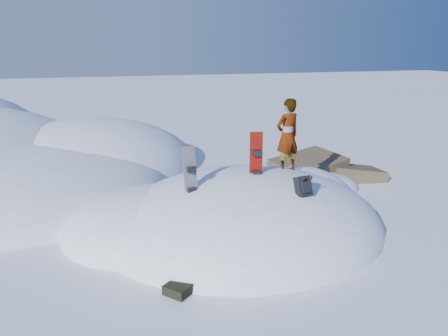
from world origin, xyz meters
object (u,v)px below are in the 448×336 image
object	(u,v)px
snowboard_dark	(191,182)
backpack	(303,186)
person	(287,136)
snowboard_red	(256,166)

from	to	relation	value
snowboard_dark	backpack	bearing A→B (deg)	-27.49
snowboard_dark	backpack	distance (m)	2.49
snowboard_dark	person	size ratio (longest dim) A/B	0.84
person	backpack	bearing A→B (deg)	62.09
snowboard_red	person	size ratio (longest dim) A/B	0.88
snowboard_dark	snowboard_red	bearing A→B (deg)	4.69
snowboard_red	snowboard_dark	size ratio (longest dim) A/B	1.05
snowboard_dark	person	bearing A→B (deg)	11.22
backpack	snowboard_dark	bearing A→B (deg)	150.87
snowboard_red	snowboard_dark	bearing A→B (deg)	-160.31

